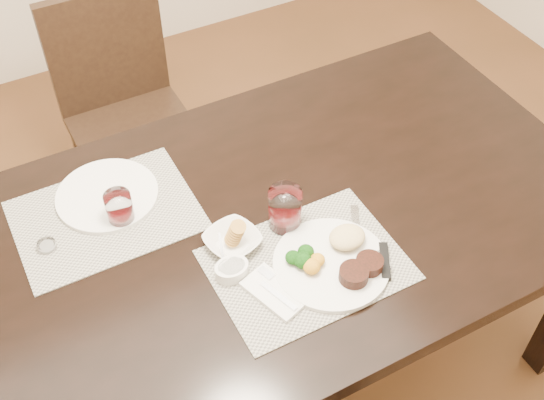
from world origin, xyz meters
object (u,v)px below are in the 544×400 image
dinner_plate (337,260)px  steak_knife (377,253)px  cracker_bowl (232,240)px  chair_far (124,104)px  wine_glass_near (285,210)px  far_plate (107,195)px

dinner_plate → steak_knife: size_ratio=1.12×
cracker_bowl → chair_far: bearing=88.8°
cracker_bowl → steak_knife: bearing=-33.0°
chair_far → wine_glass_near: (0.13, -0.97, 0.30)m
chair_far → dinner_plate: chair_far is taller
chair_far → cracker_bowl: bearing=-91.2°
dinner_plate → wine_glass_near: bearing=89.5°
steak_knife → wine_glass_near: size_ratio=2.18×
far_plate → wine_glass_near: bearing=-39.6°
wine_glass_near → far_plate: bearing=140.4°
wine_glass_near → dinner_plate: bearing=-74.4°
steak_knife → wine_glass_near: 0.25m
chair_far → wine_glass_near: 1.03m
chair_far → far_plate: bearing=-109.8°
chair_far → steak_knife: chair_far is taller
dinner_plate → far_plate: dinner_plate is taller
steak_knife → wine_glass_near: bearing=158.0°
far_plate → cracker_bowl: bearing=-54.1°
dinner_plate → wine_glass_near: size_ratio=2.45×
steak_knife → far_plate: steak_knife is taller
chair_far → dinner_plate: (0.18, -1.15, 0.27)m
dinner_plate → chair_far: bearing=82.7°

